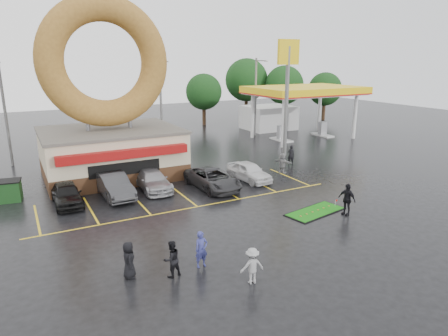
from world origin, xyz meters
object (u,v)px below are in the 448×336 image
car_grey (213,179)px  person_cameraman (347,199)px  gas_station (288,104)px  shell_sign (287,76)px  car_black (67,194)px  streetlight_left (5,110)px  car_dgrey (114,185)px  person_blue (201,249)px  streetlight_mid (161,101)px  car_white (249,171)px  dumpster (6,192)px  car_silver (153,180)px  streetlight_right (256,95)px  putting_green (315,212)px  donut_shop (109,119)px

car_grey → person_cameraman: person_cameraman is taller
gas_station → shell_sign: shell_sign is taller
person_cameraman → car_black: bearing=-135.5°
gas_station → car_grey: size_ratio=2.66×
streetlight_left → car_dgrey: bearing=-64.2°
car_black → person_blue: bearing=-69.2°
shell_sign → car_grey: size_ratio=2.06×
streetlight_mid → car_grey: size_ratio=1.75×
streetlight_mid → car_white: bearing=-83.0°
streetlight_mid → car_grey: streetlight_mid is taller
car_grey → dumpster: bearing=159.1°
car_silver → car_white: (7.11, -1.37, 0.04)m
streetlight_right → person_blue: bearing=-126.7°
car_grey → person_blue: bearing=-123.2°
car_black → car_dgrey: car_dgrey is taller
streetlight_left → car_dgrey: streetlight_left is taller
car_silver → car_white: bearing=-9.3°
gas_station → car_dgrey: bearing=-151.3°
streetlight_right → car_silver: 22.63m
streetlight_mid → person_cameraman: (3.23, -22.83, -3.83)m
gas_station → car_grey: (-17.53, -14.69, -2.99)m
car_grey → car_white: same height
streetlight_left → car_black: streetlight_left is taller
car_silver → putting_green: 11.40m
car_grey → streetlight_mid: bearing=79.9°
car_grey → shell_sign: bearing=24.5°
car_white → person_cameraman: person_cameraman is taller
person_blue → putting_green: size_ratio=0.40×
shell_sign → streetlight_right: 10.68m
car_dgrey → car_grey: (6.59, -1.50, -0.07)m
streetlight_mid → car_white: (1.74, -14.28, -4.07)m
shell_sign → putting_green: size_ratio=2.57×
donut_shop → car_grey: size_ratio=2.63×
shell_sign → car_silver: (-14.36, -4.00, -6.70)m
gas_station → person_blue: bearing=-133.2°
streetlight_right → gas_station: bearing=-13.7°
dumpster → donut_shop: bearing=28.8°
car_grey → putting_green: (3.43, -7.01, -0.68)m
donut_shop → person_cameraman: (10.23, -14.88, -3.51)m
person_cameraman → dumpster: person_cameraman is taller
shell_sign → person_cameraman: bearing=-112.5°
person_cameraman → streetlight_mid: bearing=176.2°
car_grey → putting_green: car_grey is taller
streetlight_mid → car_white: streetlight_mid is taller
dumpster → putting_green: (16.40, -10.92, -0.62)m
car_dgrey → car_grey: car_dgrey is taller
donut_shop → car_black: 7.71m
streetlight_mid → person_blue: 25.62m
gas_station → car_white: bearing=-134.9°
donut_shop → car_black: donut_shop is taller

